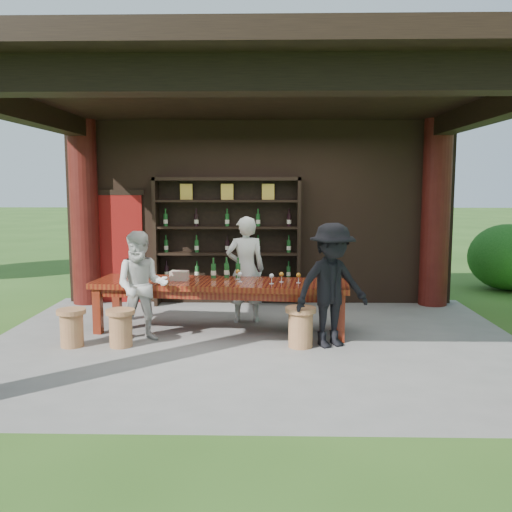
{
  "coord_description": "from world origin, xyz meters",
  "views": [
    {
      "loc": [
        0.19,
        -7.66,
        2.17
      ],
      "look_at": [
        0.0,
        0.4,
        1.15
      ],
      "focal_mm": 40.0,
      "sensor_mm": 36.0,
      "label": 1
    }
  ],
  "objects_px": {
    "wine_shelf": "(227,242)",
    "guest_woman": "(142,286)",
    "stool_near_left": "(121,327)",
    "host": "(246,270)",
    "tasting_table": "(221,289)",
    "napkin_basket": "(179,276)",
    "stool_near_right": "(301,326)",
    "guest_man": "(332,285)",
    "stool_far_left": "(72,327)"
  },
  "relations": [
    {
      "from": "wine_shelf",
      "to": "guest_woman",
      "type": "relative_size",
      "value": 1.7
    },
    {
      "from": "stool_near_left",
      "to": "host",
      "type": "relative_size",
      "value": 0.3
    },
    {
      "from": "tasting_table",
      "to": "host",
      "type": "bearing_deg",
      "value": 59.16
    },
    {
      "from": "stool_near_left",
      "to": "napkin_basket",
      "type": "relative_size",
      "value": 1.95
    },
    {
      "from": "stool_near_right",
      "to": "guest_woman",
      "type": "height_order",
      "value": "guest_woman"
    },
    {
      "from": "wine_shelf",
      "to": "guest_man",
      "type": "xyz_separation_m",
      "value": [
        1.58,
        -2.62,
        -0.32
      ]
    },
    {
      "from": "napkin_basket",
      "to": "tasting_table",
      "type": "bearing_deg",
      "value": -5.59
    },
    {
      "from": "napkin_basket",
      "to": "guest_man",
      "type": "bearing_deg",
      "value": -20.92
    },
    {
      "from": "napkin_basket",
      "to": "stool_far_left",
      "type": "bearing_deg",
      "value": -144.8
    },
    {
      "from": "stool_far_left",
      "to": "host",
      "type": "distance_m",
      "value": 2.75
    },
    {
      "from": "guest_woman",
      "to": "guest_man",
      "type": "distance_m",
      "value": 2.61
    },
    {
      "from": "tasting_table",
      "to": "stool_near_right",
      "type": "relative_size",
      "value": 7.06
    },
    {
      "from": "stool_near_left",
      "to": "stool_far_left",
      "type": "xyz_separation_m",
      "value": [
        -0.66,
        -0.01,
        0.0
      ]
    },
    {
      "from": "wine_shelf",
      "to": "napkin_basket",
      "type": "xyz_separation_m",
      "value": [
        -0.58,
        -1.79,
        -0.33
      ]
    },
    {
      "from": "wine_shelf",
      "to": "tasting_table",
      "type": "distance_m",
      "value": 1.92
    },
    {
      "from": "wine_shelf",
      "to": "tasting_table",
      "type": "xyz_separation_m",
      "value": [
        0.04,
        -1.85,
        -0.51
      ]
    },
    {
      "from": "wine_shelf",
      "to": "stool_near_left",
      "type": "height_order",
      "value": "wine_shelf"
    },
    {
      "from": "napkin_basket",
      "to": "guest_woman",
      "type": "bearing_deg",
      "value": -125.61
    },
    {
      "from": "wine_shelf",
      "to": "napkin_basket",
      "type": "distance_m",
      "value": 1.91
    },
    {
      "from": "stool_near_right",
      "to": "guest_woman",
      "type": "bearing_deg",
      "value": 172.69
    },
    {
      "from": "stool_far_left",
      "to": "guest_man",
      "type": "relative_size",
      "value": 0.31
    },
    {
      "from": "tasting_table",
      "to": "napkin_basket",
      "type": "height_order",
      "value": "napkin_basket"
    },
    {
      "from": "guest_woman",
      "to": "tasting_table",
      "type": "bearing_deg",
      "value": 20.67
    },
    {
      "from": "wine_shelf",
      "to": "guest_woman",
      "type": "height_order",
      "value": "wine_shelf"
    },
    {
      "from": "host",
      "to": "guest_woman",
      "type": "bearing_deg",
      "value": 29.62
    },
    {
      "from": "stool_near_right",
      "to": "host",
      "type": "xyz_separation_m",
      "value": [
        -0.79,
        1.39,
        0.55
      ]
    },
    {
      "from": "guest_man",
      "to": "stool_far_left",
      "type": "bearing_deg",
      "value": 156.82
    },
    {
      "from": "stool_far_left",
      "to": "guest_man",
      "type": "distance_m",
      "value": 3.53
    },
    {
      "from": "guest_woman",
      "to": "napkin_basket",
      "type": "distance_m",
      "value": 0.74
    },
    {
      "from": "wine_shelf",
      "to": "stool_far_left",
      "type": "height_order",
      "value": "wine_shelf"
    },
    {
      "from": "stool_near_right",
      "to": "wine_shelf",
      "type": "bearing_deg",
      "value": 113.72
    },
    {
      "from": "stool_far_left",
      "to": "host",
      "type": "bearing_deg",
      "value": 32.32
    },
    {
      "from": "tasting_table",
      "to": "guest_man",
      "type": "relative_size",
      "value": 2.3
    },
    {
      "from": "stool_near_right",
      "to": "host",
      "type": "distance_m",
      "value": 1.7
    },
    {
      "from": "wine_shelf",
      "to": "stool_far_left",
      "type": "xyz_separation_m",
      "value": [
        -1.9,
        -2.72,
        -0.88
      ]
    },
    {
      "from": "host",
      "to": "guest_man",
      "type": "bearing_deg",
      "value": 122.9
    },
    {
      "from": "tasting_table",
      "to": "stool_far_left",
      "type": "bearing_deg",
      "value": -155.89
    },
    {
      "from": "guest_man",
      "to": "napkin_basket",
      "type": "bearing_deg",
      "value": 134.31
    },
    {
      "from": "tasting_table",
      "to": "stool_far_left",
      "type": "xyz_separation_m",
      "value": [
        -1.93,
        -0.87,
        -0.37
      ]
    },
    {
      "from": "stool_near_left",
      "to": "stool_near_right",
      "type": "height_order",
      "value": "stool_near_right"
    },
    {
      "from": "guest_man",
      "to": "guest_woman",
      "type": "bearing_deg",
      "value": 150.18
    },
    {
      "from": "stool_near_left",
      "to": "host",
      "type": "distance_m",
      "value": 2.23
    },
    {
      "from": "wine_shelf",
      "to": "guest_man",
      "type": "height_order",
      "value": "wine_shelf"
    },
    {
      "from": "stool_far_left",
      "to": "napkin_basket",
      "type": "bearing_deg",
      "value": 35.2
    },
    {
      "from": "guest_woman",
      "to": "stool_near_right",
      "type": "bearing_deg",
      "value": -13.82
    },
    {
      "from": "wine_shelf",
      "to": "stool_near_right",
      "type": "distance_m",
      "value": 3.04
    },
    {
      "from": "wine_shelf",
      "to": "tasting_table",
      "type": "height_order",
      "value": "wine_shelf"
    },
    {
      "from": "stool_near_left",
      "to": "napkin_basket",
      "type": "distance_m",
      "value": 1.25
    },
    {
      "from": "stool_near_left",
      "to": "guest_woman",
      "type": "bearing_deg",
      "value": 54.55
    },
    {
      "from": "tasting_table",
      "to": "stool_near_right",
      "type": "bearing_deg",
      "value": -35.77
    }
  ]
}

